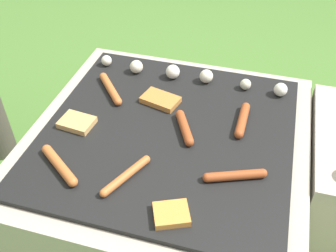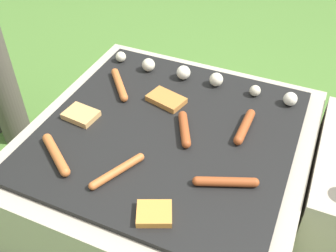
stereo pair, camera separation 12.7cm
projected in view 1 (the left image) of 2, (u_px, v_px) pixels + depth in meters
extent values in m
plane|color=#47702D|center=(168.00, 200.00, 1.52)|extent=(14.00, 14.00, 0.00)
cube|color=#A89E8C|center=(168.00, 170.00, 1.41)|extent=(0.91, 0.91, 0.35)
cube|color=black|center=(168.00, 133.00, 1.29)|extent=(0.80, 0.80, 0.02)
cylinder|color=#B7602D|center=(110.00, 89.00, 1.43)|extent=(0.13, 0.15, 0.03)
sphere|color=#B7602D|center=(103.00, 76.00, 1.49)|extent=(0.03, 0.03, 0.03)
sphere|color=#B7602D|center=(118.00, 102.00, 1.37)|extent=(0.03, 0.03, 0.03)
cylinder|color=#93421E|center=(235.00, 175.00, 1.12)|extent=(0.16, 0.08, 0.03)
sphere|color=#93421E|center=(207.00, 178.00, 1.11)|extent=(0.03, 0.03, 0.03)
sphere|color=#93421E|center=(263.00, 173.00, 1.12)|extent=(0.03, 0.03, 0.03)
cylinder|color=#93421E|center=(185.00, 127.00, 1.27)|extent=(0.09, 0.14, 0.03)
sphere|color=#93421E|center=(189.00, 142.00, 1.22)|extent=(0.03, 0.03, 0.03)
sphere|color=#93421E|center=(180.00, 114.00, 1.32)|extent=(0.03, 0.03, 0.03)
cylinder|color=#B7602D|center=(126.00, 176.00, 1.12)|extent=(0.09, 0.16, 0.02)
sphere|color=#B7602D|center=(104.00, 193.00, 1.07)|extent=(0.02, 0.02, 0.02)
sphere|color=#B7602D|center=(146.00, 159.00, 1.17)|extent=(0.02, 0.02, 0.02)
cylinder|color=#B7602D|center=(59.00, 165.00, 1.15)|extent=(0.15, 0.12, 0.03)
sphere|color=#B7602D|center=(47.00, 149.00, 1.20)|extent=(0.03, 0.03, 0.03)
sphere|color=#B7602D|center=(73.00, 182.00, 1.10)|extent=(0.03, 0.03, 0.03)
cylinder|color=#93421E|center=(242.00, 120.00, 1.30)|extent=(0.03, 0.15, 0.03)
sphere|color=#93421E|center=(239.00, 134.00, 1.25)|extent=(0.03, 0.03, 0.03)
sphere|color=#93421E|center=(246.00, 107.00, 1.35)|extent=(0.03, 0.03, 0.03)
cube|color=#B27033|center=(160.00, 100.00, 1.39)|extent=(0.15, 0.11, 0.02)
cube|color=tan|center=(77.00, 122.00, 1.30)|extent=(0.12, 0.09, 0.02)
cube|color=#D18438|center=(171.00, 214.00, 1.02)|extent=(0.12, 0.11, 0.02)
sphere|color=beige|center=(106.00, 61.00, 1.56)|extent=(0.04, 0.04, 0.04)
sphere|color=beige|center=(136.00, 67.00, 1.52)|extent=(0.05, 0.05, 0.05)
sphere|color=silver|center=(173.00, 72.00, 1.49)|extent=(0.05, 0.05, 0.05)
sphere|color=beige|center=(206.00, 76.00, 1.47)|extent=(0.05, 0.05, 0.05)
sphere|color=beige|center=(246.00, 84.00, 1.44)|extent=(0.04, 0.04, 0.04)
sphere|color=silver|center=(281.00, 90.00, 1.41)|extent=(0.05, 0.05, 0.05)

